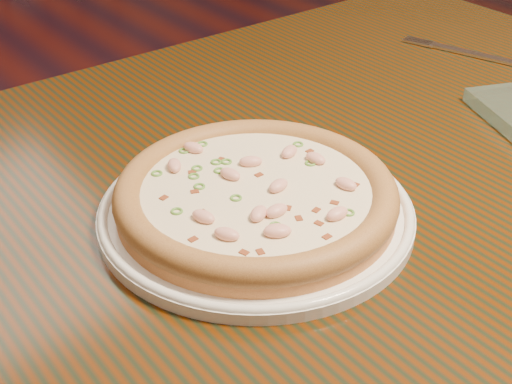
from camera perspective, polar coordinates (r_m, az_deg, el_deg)
ground at (r=1.72m, az=-10.62°, el=-10.31°), size 9.00×9.00×0.00m
hero_table at (r=0.87m, az=4.32°, el=-3.14°), size 1.20×0.80×0.75m
plate at (r=0.71m, az=0.00°, el=-1.45°), size 0.31×0.31×0.02m
pizza at (r=0.70m, az=0.00°, el=-0.20°), size 0.28×0.28×0.03m
fork at (r=1.14m, az=16.11°, el=10.77°), size 0.07×0.17×0.00m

